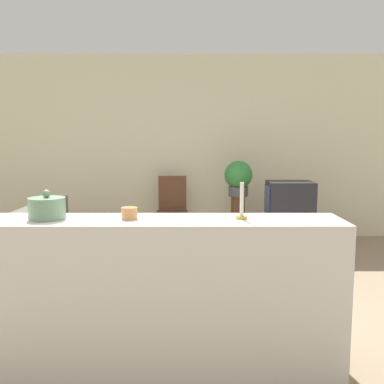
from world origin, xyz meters
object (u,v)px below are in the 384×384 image
Objects in this scene: couch at (65,257)px; wooden_chair at (174,207)px; television at (292,200)px; potted_plant at (240,177)px; decorative_bowl at (49,208)px.

couch is 2.17× the size of wooden_chair.
wooden_chair is at bearing 56.82° from couch.
television is (2.56, 1.03, 0.45)m from couch.
potted_plant is (-0.61, 0.37, 0.25)m from television.
wooden_chair is 2.01× the size of potted_plant.
potted_plant reaches higher than couch.
couch is 3.61× the size of television.
decorative_bowl is (-0.61, -3.32, 0.53)m from wooden_chair.
decorative_bowl is at bearing -127.83° from television.
couch is at bearing -144.40° from potted_plant.
television is at bearing -31.58° from potted_plant.
couch is at bearing -123.18° from wooden_chair.
wooden_chair is 3.41m from decorative_bowl.
decorative_bowl reaches higher than television.
wooden_chair is at bearing 158.66° from television.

